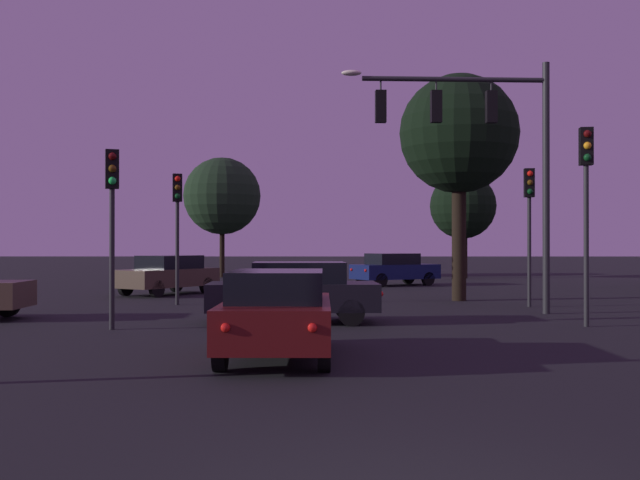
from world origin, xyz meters
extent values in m
plane|color=black|center=(0.00, 24.50, 0.00)|extent=(168.00, 168.00, 0.00)
cylinder|color=#232326|center=(5.61, 15.37, 3.55)|extent=(0.20, 0.20, 7.11)
cylinder|color=#232326|center=(3.01, 15.23, 6.60)|extent=(5.22, 0.41, 0.14)
ellipsoid|color=#F4EACC|center=(0.10, 15.08, 6.75)|extent=(0.56, 0.28, 0.16)
cylinder|color=#232326|center=(4.05, 15.28, 6.44)|extent=(0.05, 0.05, 0.32)
cube|color=black|center=(4.05, 15.28, 5.83)|extent=(0.31, 0.26, 0.90)
sphere|color=red|center=(4.04, 15.42, 6.11)|extent=(0.18, 0.18, 0.18)
sphere|color=#56380C|center=(4.04, 15.42, 5.83)|extent=(0.18, 0.18, 0.18)
sphere|color=#0C4219|center=(4.04, 15.42, 5.55)|extent=(0.18, 0.18, 0.18)
cylinder|color=#232326|center=(2.48, 15.20, 6.44)|extent=(0.05, 0.05, 0.32)
cube|color=black|center=(2.48, 15.20, 5.83)|extent=(0.31, 0.26, 0.90)
sphere|color=red|center=(2.48, 15.34, 6.11)|extent=(0.18, 0.18, 0.18)
sphere|color=#56380C|center=(2.48, 15.34, 5.83)|extent=(0.18, 0.18, 0.18)
sphere|color=#0C4219|center=(2.48, 15.34, 5.55)|extent=(0.18, 0.18, 0.18)
cylinder|color=#232326|center=(0.92, 15.12, 6.44)|extent=(0.05, 0.05, 0.33)
cube|color=black|center=(0.92, 15.12, 5.82)|extent=(0.31, 0.26, 0.90)
sphere|color=red|center=(0.91, 15.26, 6.10)|extent=(0.18, 0.18, 0.18)
sphere|color=#56380C|center=(0.91, 15.26, 5.82)|extent=(0.18, 0.18, 0.18)
sphere|color=#0C4219|center=(0.91, 15.26, 5.54)|extent=(0.18, 0.18, 0.18)
cylinder|color=#232326|center=(-5.56, 11.47, 1.63)|extent=(0.12, 0.12, 3.25)
cube|color=black|center=(-5.56, 11.47, 3.70)|extent=(0.36, 0.33, 0.90)
sphere|color=#4C0A0A|center=(-5.51, 11.34, 3.98)|extent=(0.18, 0.18, 0.18)
sphere|color=#56380C|center=(-5.51, 11.34, 3.70)|extent=(0.18, 0.18, 0.18)
sphere|color=#1EE04C|center=(-5.51, 11.34, 3.42)|extent=(0.18, 0.18, 0.18)
cylinder|color=#232326|center=(5.76, 17.61, 1.72)|extent=(0.12, 0.12, 3.43)
cube|color=black|center=(5.76, 17.61, 3.88)|extent=(0.31, 0.26, 0.90)
sphere|color=red|center=(5.75, 17.47, 4.16)|extent=(0.18, 0.18, 0.18)
sphere|color=#56380C|center=(5.75, 17.47, 3.88)|extent=(0.18, 0.18, 0.18)
sphere|color=#0C4219|center=(5.75, 17.47, 3.60)|extent=(0.18, 0.18, 0.18)
cylinder|color=#232326|center=(5.59, 12.13, 1.93)|extent=(0.12, 0.12, 3.86)
cube|color=black|center=(5.59, 12.13, 4.31)|extent=(0.32, 0.27, 0.90)
sphere|color=#4C0A0A|center=(5.58, 11.99, 4.59)|extent=(0.18, 0.18, 0.18)
sphere|color=#F9A319|center=(5.58, 11.99, 4.31)|extent=(0.18, 0.18, 0.18)
sphere|color=#0C4219|center=(5.58, 11.99, 4.03)|extent=(0.18, 0.18, 0.18)
cylinder|color=#232326|center=(-5.42, 18.33, 1.67)|extent=(0.12, 0.12, 3.34)
cube|color=black|center=(-5.42, 18.33, 3.79)|extent=(0.35, 0.31, 0.90)
sphere|color=red|center=(-5.38, 18.20, 4.07)|extent=(0.18, 0.18, 0.18)
sphere|color=#56380C|center=(-5.38, 18.20, 3.79)|extent=(0.18, 0.18, 0.18)
sphere|color=#0C4219|center=(-5.38, 18.20, 3.51)|extent=(0.18, 0.18, 0.18)
cube|color=#4C0F0F|center=(-1.47, 7.24, 0.66)|extent=(1.81, 4.04, 0.68)
cube|color=black|center=(-1.47, 7.09, 1.26)|extent=(1.56, 2.18, 0.52)
cylinder|color=black|center=(-2.28, 8.57, 0.32)|extent=(0.20, 0.64, 0.64)
cylinder|color=black|center=(-0.67, 8.57, 0.32)|extent=(0.20, 0.64, 0.64)
cylinder|color=black|center=(-2.27, 5.90, 0.32)|extent=(0.20, 0.64, 0.64)
cylinder|color=black|center=(-0.67, 5.91, 0.32)|extent=(0.20, 0.64, 0.64)
sphere|color=red|center=(-2.10, 5.21, 0.76)|extent=(0.14, 0.14, 0.14)
sphere|color=red|center=(-0.84, 5.21, 0.76)|extent=(0.14, 0.14, 0.14)
cube|color=black|center=(-1.44, 12.99, 0.66)|extent=(4.31, 2.05, 0.68)
cube|color=black|center=(-1.29, 12.99, 1.26)|extent=(2.35, 1.70, 0.52)
cylinder|color=black|center=(-2.80, 12.09, 0.32)|extent=(0.65, 0.23, 0.64)
cylinder|color=black|center=(-2.87, 13.76, 0.32)|extent=(0.65, 0.23, 0.64)
cylinder|color=black|center=(-0.01, 12.21, 0.32)|extent=(0.65, 0.23, 0.64)
cylinder|color=black|center=(-0.09, 13.88, 0.32)|extent=(0.65, 0.23, 0.64)
sphere|color=red|center=(0.71, 12.42, 0.76)|extent=(0.14, 0.14, 0.14)
sphere|color=red|center=(0.65, 13.73, 0.76)|extent=(0.14, 0.14, 0.14)
cylinder|color=black|center=(-9.23, 14.41, 0.32)|extent=(0.65, 0.22, 0.64)
cube|color=#0F1947|center=(2.70, 29.45, 0.66)|extent=(4.38, 3.48, 0.68)
cube|color=black|center=(2.57, 29.38, 1.26)|extent=(2.64, 2.41, 0.52)
cylinder|color=black|center=(3.48, 30.79, 0.32)|extent=(0.66, 0.47, 0.64)
cylinder|color=black|center=(4.25, 29.33, 0.32)|extent=(0.66, 0.47, 0.64)
cylinder|color=black|center=(1.15, 29.58, 0.32)|extent=(0.66, 0.47, 0.64)
cylinder|color=black|center=(1.92, 28.11, 0.32)|extent=(0.66, 0.47, 0.64)
sphere|color=red|center=(0.63, 29.10, 0.76)|extent=(0.14, 0.14, 0.14)
sphere|color=red|center=(1.23, 27.95, 0.76)|extent=(0.14, 0.14, 0.14)
cube|color=#473828|center=(-6.77, 23.13, 0.66)|extent=(3.76, 4.46, 0.68)
cube|color=black|center=(-6.69, 23.26, 1.26)|extent=(2.53, 2.72, 0.52)
cylinder|color=black|center=(-6.81, 21.55, 0.32)|extent=(0.51, 0.65, 0.64)
cylinder|color=black|center=(-8.20, 22.43, 0.32)|extent=(0.51, 0.65, 0.64)
cylinder|color=black|center=(-5.35, 23.84, 0.32)|extent=(0.51, 0.65, 0.64)
cylinder|color=black|center=(-6.74, 24.72, 0.32)|extent=(0.51, 0.65, 0.64)
sphere|color=red|center=(-5.12, 24.53, 0.76)|extent=(0.14, 0.14, 0.14)
sphere|color=red|center=(-6.21, 25.22, 0.76)|extent=(0.14, 0.14, 0.14)
cylinder|color=black|center=(-6.67, 37.91, 1.60)|extent=(0.30, 0.30, 3.20)
sphere|color=black|center=(-6.67, 37.91, 4.79)|extent=(4.55, 4.55, 4.55)
cylinder|color=black|center=(4.02, 20.13, 2.18)|extent=(0.49, 0.49, 4.36)
sphere|color=black|center=(4.02, 20.13, 5.81)|extent=(4.14, 4.14, 4.14)
cylinder|color=black|center=(7.30, 36.82, 1.41)|extent=(0.51, 0.51, 2.83)
sphere|color=black|center=(7.30, 36.82, 4.15)|extent=(3.78, 3.78, 3.78)
camera|label=1|loc=(-0.67, -5.49, 1.98)|focal=41.44mm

